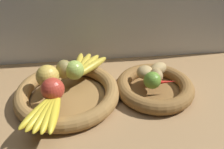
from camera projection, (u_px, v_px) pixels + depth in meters
ground_plane at (118, 100)px, 85.21cm from camera, size 140.00×90.00×3.00cm
fruit_bowl_left at (68, 93)px, 82.13cm from camera, size 37.21×37.21×5.16cm
fruit_bowl_right at (155, 87)px, 85.20cm from camera, size 28.78×28.78×5.16cm
apple_green_back at (74, 70)px, 83.24cm from camera, size 7.13×7.13×7.13cm
apple_red_front at (53, 89)px, 73.20cm from camera, size 7.54×7.54×7.54cm
apple_golden_left at (48, 76)px, 79.10cm from camera, size 7.97×7.97×7.97cm
pear_brown at (64, 69)px, 83.45cm from camera, size 8.35×8.32×7.36cm
banana_bunch_front at (47, 110)px, 68.38cm from camera, size 12.17×19.58×2.90cm
banana_bunch_back at (85, 65)px, 89.96cm from camera, size 14.76×19.02×3.10cm
potato_oblong at (145, 72)px, 84.31cm from camera, size 8.59×8.46×4.69cm
potato_back at (158, 69)px, 86.09cm from camera, size 9.44×8.61×4.73cm
potato_large at (156, 75)px, 82.35cm from camera, size 5.17×6.48×4.92cm
lime_near at (152, 80)px, 78.71cm from camera, size 6.03×6.03×6.03cm
chili_pepper at (161, 82)px, 80.96cm from camera, size 10.96×2.46×2.34cm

